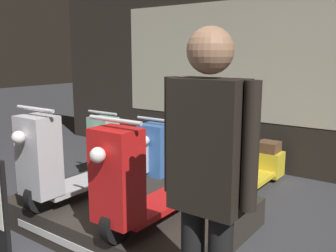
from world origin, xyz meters
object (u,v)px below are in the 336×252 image
at_px(scooter_backrow_1, 183,157).
at_px(person_right_browsing, 208,176).
at_px(scooter_display_right, 166,177).
at_px(scooter_backrow_2, 243,168).
at_px(scooter_backrow_0, 134,148).
at_px(scooter_display_left, 91,159).

bearing_deg(scooter_backrow_1, person_right_browsing, -53.84).
relative_size(scooter_display_right, scooter_backrow_2, 1.00).
xyz_separation_m(scooter_backrow_0, scooter_backrow_1, (0.84, 0.00, 0.00)).
relative_size(scooter_backrow_0, person_right_browsing, 1.00).
bearing_deg(scooter_backrow_0, scooter_display_left, -64.79).
distance_m(scooter_display_right, person_right_browsing, 1.34).
bearing_deg(scooter_display_right, scooter_backrow_2, 86.84).
xyz_separation_m(scooter_backrow_0, scooter_backrow_2, (1.68, 0.00, 0.00)).
bearing_deg(person_right_browsing, scooter_display_right, 136.22).
distance_m(scooter_display_left, scooter_backrow_2, 1.76).
height_order(scooter_backrow_0, scooter_backrow_1, same).
relative_size(scooter_backrow_1, scooter_backrow_2, 1.00).
xyz_separation_m(scooter_backrow_1, scooter_backrow_2, (0.84, 0.00, 0.00)).
bearing_deg(scooter_display_left, scooter_backrow_1, 83.06).
bearing_deg(scooter_backrow_0, scooter_display_right, -41.52).
xyz_separation_m(scooter_backrow_2, person_right_browsing, (0.84, -2.29, 0.69)).
distance_m(scooter_backrow_0, person_right_browsing, 3.47).
bearing_deg(scooter_backrow_2, scooter_backrow_1, 180.00).
height_order(scooter_backrow_1, scooter_backrow_2, same).
height_order(scooter_display_left, scooter_backrow_1, scooter_display_left).
bearing_deg(person_right_browsing, scooter_backrow_2, 110.06).
bearing_deg(scooter_backrow_2, scooter_display_right, -93.16).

